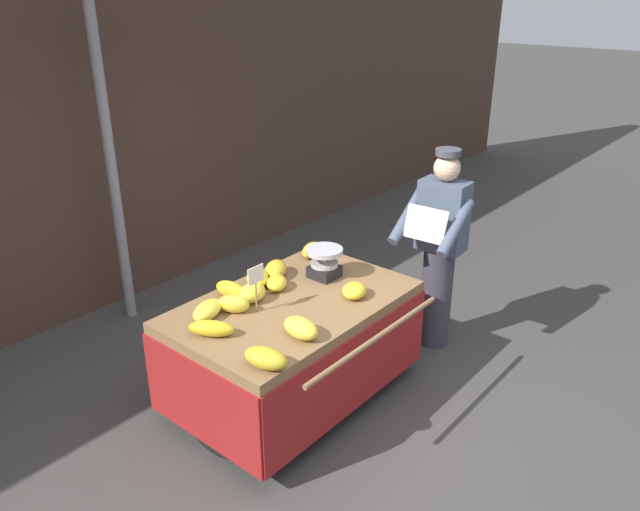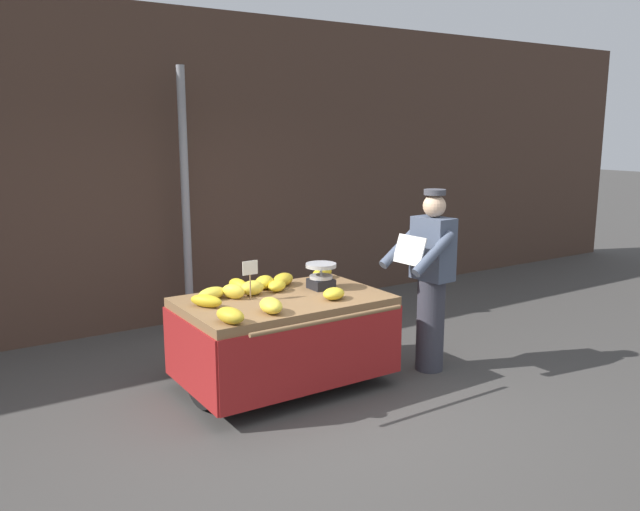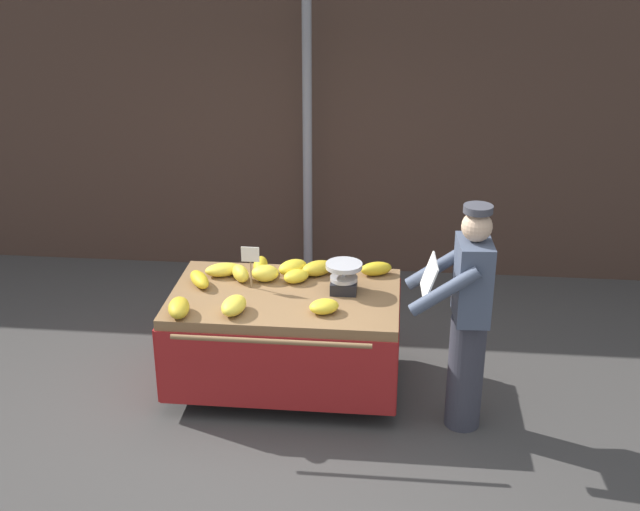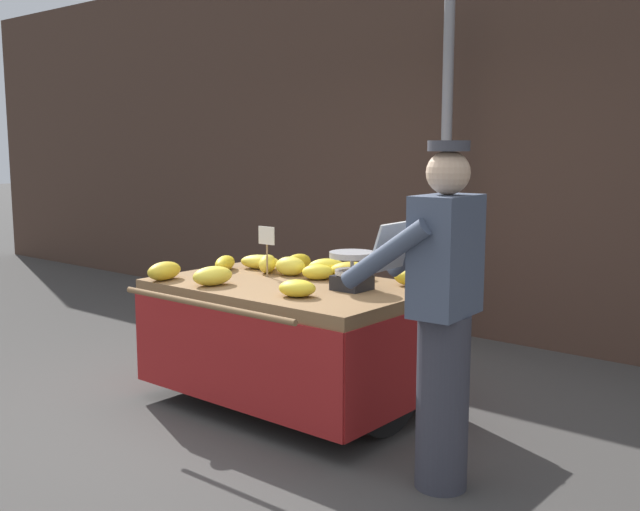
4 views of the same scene
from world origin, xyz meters
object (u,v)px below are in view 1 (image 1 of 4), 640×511
object	(u,v)px
weighing_scale	(324,263)
banana_bunch_11	(266,358)
banana_bunch_3	(252,293)
banana_bunch_10	(234,304)
price_sign	(256,279)
banana_bunch_7	(207,310)
banana_cart	(293,327)
banana_bunch_4	(257,278)
banana_bunch_1	(311,250)
street_pole	(111,165)
banana_bunch_2	(277,283)
banana_bunch_5	(231,290)
banana_bunch_6	(354,291)
banana_bunch_9	(276,269)
banana_bunch_8	(301,328)
banana_bunch_0	(211,328)
vendor_person	(439,250)

from	to	relation	value
weighing_scale	banana_bunch_11	bearing A→B (deg)	-155.85
banana_bunch_3	banana_bunch_10	size ratio (longest dim) A/B	0.98
price_sign	banana_bunch_7	world-z (taller)	price_sign
banana_cart	banana_bunch_4	xyz separation A→B (m)	(0.02, 0.37, 0.27)
weighing_scale	banana_bunch_1	world-z (taller)	weighing_scale
street_pole	banana_bunch_2	xyz separation A→B (m)	(0.12, -1.83, -0.59)
banana_bunch_2	banana_bunch_3	xyz separation A→B (m)	(-0.25, 0.00, 0.01)
banana_bunch_5	banana_bunch_1	bearing A→B (deg)	3.04
banana_bunch_11	price_sign	bearing A→B (deg)	49.85
banana_bunch_5	banana_bunch_6	xyz separation A→B (m)	(0.58, -0.66, -0.01)
banana_cart	banana_bunch_9	xyz separation A→B (m)	(0.22, 0.37, 0.27)
price_sign	banana_bunch_1	xyz separation A→B (m)	(0.95, 0.34, -0.19)
banana_cart	banana_bunch_2	world-z (taller)	banana_bunch_2
price_sign	banana_bunch_6	bearing A→B (deg)	-31.85
banana_cart	banana_bunch_6	size ratio (longest dim) A/B	8.08
banana_bunch_6	banana_bunch_2	bearing A→B (deg)	117.79
banana_bunch_7	banana_bunch_10	world-z (taller)	banana_bunch_10
banana_cart	banana_bunch_10	bearing A→B (deg)	152.41
banana_bunch_1	banana_bunch_10	distance (m)	1.08
banana_bunch_6	banana_bunch_7	xyz separation A→B (m)	(-0.87, 0.58, 0.00)
banana_bunch_4	banana_bunch_8	world-z (taller)	banana_bunch_8
banana_bunch_7	banana_bunch_11	distance (m)	0.74
banana_bunch_0	banana_bunch_8	distance (m)	0.57
banana_bunch_0	banana_bunch_1	distance (m)	1.40
price_sign	banana_bunch_0	xyz separation A→B (m)	(-0.41, -0.00, -0.20)
banana_bunch_2	vendor_person	size ratio (longest dim) A/B	0.12
banana_bunch_6	banana_bunch_10	xyz separation A→B (m)	(-0.71, 0.49, 0.01)
banana_bunch_8	banana_bunch_11	xyz separation A→B (m)	(-0.39, -0.07, -0.00)
banana_bunch_9	price_sign	bearing A→B (deg)	-149.12
banana_bunch_9	banana_bunch_11	distance (m)	1.23
banana_bunch_8	banana_bunch_2	bearing A→B (deg)	56.60
banana_bunch_11	banana_bunch_3	bearing A→B (deg)	51.37
street_pole	price_sign	distance (m)	2.01
banana_bunch_7	banana_bunch_8	world-z (taller)	banana_bunch_8
banana_bunch_4	banana_cart	bearing A→B (deg)	-92.67
banana_bunch_10	banana_bunch_2	bearing A→B (deg)	2.37
banana_bunch_8	banana_bunch_9	xyz separation A→B (m)	(0.54, 0.74, -0.00)
banana_bunch_1	banana_bunch_2	world-z (taller)	banana_bunch_1
vendor_person	weighing_scale	bearing A→B (deg)	152.45
banana_bunch_2	street_pole	bearing A→B (deg)	93.66
banana_bunch_9	banana_cart	bearing A→B (deg)	-120.44
banana_cart	price_sign	bearing A→B (deg)	163.56
street_pole	vendor_person	distance (m)	2.87
banana_bunch_0	banana_bunch_2	size ratio (longest dim) A/B	1.42
banana_cart	weighing_scale	xyz separation A→B (m)	(0.45, 0.08, 0.33)
street_pole	banana_bunch_9	bearing A→B (deg)	-80.79
banana_bunch_4	banana_bunch_1	bearing A→B (deg)	4.27
banana_bunch_4	banana_bunch_9	world-z (taller)	banana_bunch_4
weighing_scale	banana_bunch_10	distance (m)	0.83
banana_bunch_8	banana_bunch_1	bearing A→B (deg)	37.94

